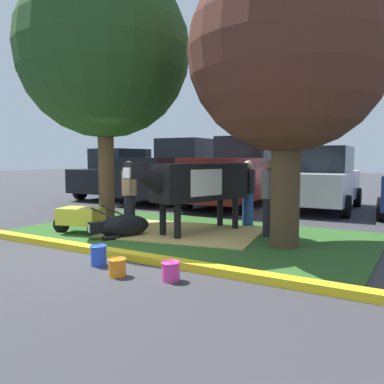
{
  "coord_description": "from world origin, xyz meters",
  "views": [
    {
      "loc": [
        4.88,
        -5.33,
        1.69
      ],
      "look_at": [
        0.28,
        2.31,
        0.9
      ],
      "focal_mm": 37.13,
      "sensor_mm": 36.0,
      "label": 1
    }
  ],
  "objects_px": {
    "pickup_truck_black": "(174,172)",
    "sedan_red": "(323,179)",
    "bucket_pink": "(171,271)",
    "calf_lying": "(123,226)",
    "pickup_truck_maroon": "(238,174)",
    "bucket_blue": "(99,255)",
    "person_visitor_near": "(129,193)",
    "wheelbarrow": "(80,216)",
    "person_handler": "(248,191)",
    "shade_tree_left": "(104,52)",
    "cow_holstein": "(197,182)",
    "sedan_silver": "(121,174)",
    "person_visitor_far": "(269,196)",
    "shade_tree_right": "(288,53)",
    "bucket_orange": "(117,267)"
  },
  "relations": [
    {
      "from": "shade_tree_left",
      "to": "shade_tree_right",
      "type": "relative_size",
      "value": 1.14
    },
    {
      "from": "person_visitor_far",
      "to": "bucket_orange",
      "type": "height_order",
      "value": "person_visitor_far"
    },
    {
      "from": "person_handler",
      "to": "pickup_truck_maroon",
      "type": "distance_m",
      "value": 4.19
    },
    {
      "from": "cow_holstein",
      "to": "bucket_pink",
      "type": "relative_size",
      "value": 11.29
    },
    {
      "from": "calf_lying",
      "to": "sedan_silver",
      "type": "height_order",
      "value": "sedan_silver"
    },
    {
      "from": "bucket_pink",
      "to": "sedan_red",
      "type": "relative_size",
      "value": 0.06
    },
    {
      "from": "pickup_truck_black",
      "to": "sedan_red",
      "type": "height_order",
      "value": "pickup_truck_black"
    },
    {
      "from": "shade_tree_left",
      "to": "bucket_blue",
      "type": "height_order",
      "value": "shade_tree_left"
    },
    {
      "from": "bucket_blue",
      "to": "pickup_truck_black",
      "type": "height_order",
      "value": "pickup_truck_black"
    },
    {
      "from": "calf_lying",
      "to": "shade_tree_right",
      "type": "bearing_deg",
      "value": 15.7
    },
    {
      "from": "person_handler",
      "to": "sedan_red",
      "type": "distance_m",
      "value": 4.16
    },
    {
      "from": "cow_holstein",
      "to": "bucket_pink",
      "type": "xyz_separation_m",
      "value": [
        1.36,
        -3.04,
        -1.0
      ]
    },
    {
      "from": "bucket_pink",
      "to": "bucket_orange",
      "type": "bearing_deg",
      "value": -163.96
    },
    {
      "from": "sedan_silver",
      "to": "bucket_blue",
      "type": "bearing_deg",
      "value": -50.72
    },
    {
      "from": "calf_lying",
      "to": "person_handler",
      "type": "distance_m",
      "value": 3.16
    },
    {
      "from": "pickup_truck_maroon",
      "to": "sedan_red",
      "type": "distance_m",
      "value": 2.81
    },
    {
      "from": "pickup_truck_black",
      "to": "cow_holstein",
      "type": "bearing_deg",
      "value": -52.3
    },
    {
      "from": "person_visitor_far",
      "to": "calf_lying",
      "type": "bearing_deg",
      "value": -148.33
    },
    {
      "from": "person_visitor_far",
      "to": "bucket_pink",
      "type": "xyz_separation_m",
      "value": [
        -0.12,
        -3.49,
        -0.73
      ]
    },
    {
      "from": "wheelbarrow",
      "to": "bucket_pink",
      "type": "relative_size",
      "value": 5.97
    },
    {
      "from": "bucket_pink",
      "to": "sedan_red",
      "type": "height_order",
      "value": "sedan_red"
    },
    {
      "from": "wheelbarrow",
      "to": "bucket_blue",
      "type": "height_order",
      "value": "wheelbarrow"
    },
    {
      "from": "cow_holstein",
      "to": "sedan_red",
      "type": "relative_size",
      "value": 0.68
    },
    {
      "from": "bucket_blue",
      "to": "person_handler",
      "type": "bearing_deg",
      "value": 81.9
    },
    {
      "from": "person_visitor_near",
      "to": "sedan_red",
      "type": "relative_size",
      "value": 0.36
    },
    {
      "from": "bucket_blue",
      "to": "pickup_truck_black",
      "type": "relative_size",
      "value": 0.06
    },
    {
      "from": "person_handler",
      "to": "sedan_red",
      "type": "height_order",
      "value": "sedan_red"
    },
    {
      "from": "pickup_truck_black",
      "to": "bucket_pink",
      "type": "bearing_deg",
      "value": -56.74
    },
    {
      "from": "sedan_silver",
      "to": "shade_tree_left",
      "type": "bearing_deg",
      "value": -51.51
    },
    {
      "from": "shade_tree_right",
      "to": "sedan_silver",
      "type": "relative_size",
      "value": 1.21
    },
    {
      "from": "person_handler",
      "to": "pickup_truck_black",
      "type": "distance_m",
      "value": 6.21
    },
    {
      "from": "bucket_blue",
      "to": "person_visitor_near",
      "type": "bearing_deg",
      "value": 120.59
    },
    {
      "from": "pickup_truck_black",
      "to": "pickup_truck_maroon",
      "type": "height_order",
      "value": "same"
    },
    {
      "from": "bucket_orange",
      "to": "shade_tree_right",
      "type": "bearing_deg",
      "value": 64.06
    },
    {
      "from": "shade_tree_left",
      "to": "cow_holstein",
      "type": "height_order",
      "value": "shade_tree_left"
    },
    {
      "from": "calf_lying",
      "to": "person_visitor_far",
      "type": "relative_size",
      "value": 0.8
    },
    {
      "from": "cow_holstein",
      "to": "person_handler",
      "type": "bearing_deg",
      "value": 67.18
    },
    {
      "from": "calf_lying",
      "to": "pickup_truck_maroon",
      "type": "relative_size",
      "value": 0.24
    },
    {
      "from": "cow_holstein",
      "to": "sedan_silver",
      "type": "height_order",
      "value": "sedan_silver"
    },
    {
      "from": "person_visitor_near",
      "to": "bucket_blue",
      "type": "relative_size",
      "value": 5.04
    },
    {
      "from": "sedan_red",
      "to": "wheelbarrow",
      "type": "bearing_deg",
      "value": -118.12
    },
    {
      "from": "shade_tree_right",
      "to": "bucket_pink",
      "type": "relative_size",
      "value": 20.01
    },
    {
      "from": "person_visitor_near",
      "to": "pickup_truck_maroon",
      "type": "height_order",
      "value": "pickup_truck_maroon"
    },
    {
      "from": "shade_tree_right",
      "to": "pickup_truck_maroon",
      "type": "distance_m",
      "value": 6.83
    },
    {
      "from": "bucket_pink",
      "to": "sedan_silver",
      "type": "xyz_separation_m",
      "value": [
        -8.06,
        8.2,
        0.85
      ]
    },
    {
      "from": "bucket_pink",
      "to": "calf_lying",
      "type": "bearing_deg",
      "value": 142.93
    },
    {
      "from": "cow_holstein",
      "to": "person_visitor_near",
      "type": "distance_m",
      "value": 1.62
    },
    {
      "from": "shade_tree_left",
      "to": "person_visitor_near",
      "type": "xyz_separation_m",
      "value": [
        0.77,
        -0.09,
        -3.27
      ]
    },
    {
      "from": "person_handler",
      "to": "pickup_truck_maroon",
      "type": "xyz_separation_m",
      "value": [
        -1.95,
        3.7,
        0.25
      ]
    },
    {
      "from": "pickup_truck_black",
      "to": "sedan_red",
      "type": "bearing_deg",
      "value": 0.99
    }
  ]
}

